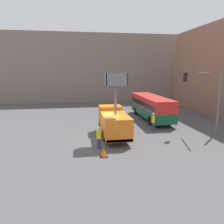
% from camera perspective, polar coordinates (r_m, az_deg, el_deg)
% --- Properties ---
extents(ground_plane, '(120.00, 120.00, 0.00)m').
position_cam_1_polar(ground_plane, '(20.07, -2.03, -7.43)').
color(ground_plane, '#4C4C4F').
extents(building_backdrop_far, '(44.00, 10.00, 13.34)m').
position_cam_1_polar(building_backdrop_far, '(48.12, -6.51, 11.24)').
color(building_backdrop_far, gray).
rests_on(building_backdrop_far, ground_plane).
extents(utility_truck, '(2.27, 6.15, 6.07)m').
position_cam_1_polar(utility_truck, '(20.64, 0.40, -2.41)').
color(utility_truck, orange).
rests_on(utility_truck, ground_plane).
extents(city_bus, '(2.58, 10.38, 2.99)m').
position_cam_1_polar(city_bus, '(28.80, 10.16, 1.65)').
color(city_bus, '#145638').
rests_on(city_bus, ground_plane).
extents(traffic_light_pole, '(3.51, 3.25, 6.37)m').
position_cam_1_polar(traffic_light_pole, '(23.16, 23.61, 4.99)').
color(traffic_light_pole, slate).
rests_on(traffic_light_pole, ground_plane).
extents(road_worker_near_truck, '(0.38, 0.38, 1.85)m').
position_cam_1_polar(road_worker_near_truck, '(17.87, -3.46, -6.64)').
color(road_worker_near_truck, navy).
rests_on(road_worker_near_truck, ground_plane).
extents(road_worker_directing, '(0.38, 0.38, 1.94)m').
position_cam_1_polar(road_worker_directing, '(23.40, 10.72, -2.46)').
color(road_worker_directing, navy).
rests_on(road_worker_directing, ground_plane).
extents(traffic_cone_near_truck, '(0.59, 0.59, 0.67)m').
position_cam_1_polar(traffic_cone_near_truck, '(16.41, -2.21, -10.53)').
color(traffic_cone_near_truck, black).
rests_on(traffic_cone_near_truck, ground_plane).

